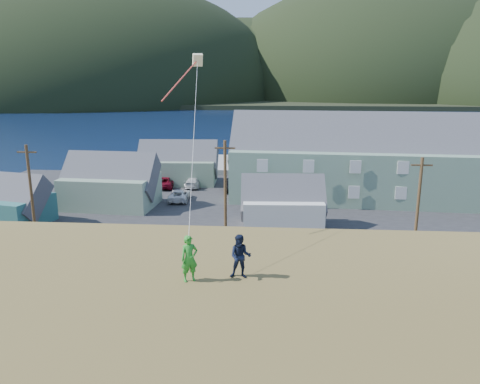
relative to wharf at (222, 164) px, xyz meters
name	(u,v)px	position (x,y,z in m)	size (l,w,h in m)	color
ground	(241,264)	(6.00, -40.00, -0.45)	(900.00, 900.00, 0.00)	#0A1638
grass_strip	(239,274)	(6.00, -42.00, -0.40)	(110.00, 8.00, 0.10)	#4C3D19
waterfront_lot	(252,205)	(6.00, -23.00, -0.39)	(72.00, 36.00, 0.12)	#28282B
wharf	(222,164)	(0.00, 0.00, 0.00)	(26.00, 14.00, 0.90)	gray
far_shore	(272,94)	(6.00, 290.00, 0.55)	(900.00, 320.00, 2.00)	black
far_hills	(326,96)	(41.59, 239.38, 1.55)	(760.00, 265.00, 143.00)	black
lodge	(383,160)	(21.19, -19.16, 4.36)	(36.15, 12.23, 12.51)	slate
shed_teal	(6,202)	(-17.76, -31.75, 1.89)	(8.92, 7.04, 6.24)	#2A5F63
shed_palegreen_near	(111,183)	(-9.71, -24.67, 2.36)	(10.69, 7.18, 7.48)	slate
shed_white	(283,204)	(9.36, -30.94, 1.99)	(8.18, 5.66, 6.34)	silver
shed_palegreen_far	(178,164)	(-4.61, -12.21, 2.31)	(10.94, 6.50, 7.23)	slate
utility_poles	(217,202)	(3.96, -38.50, 4.13)	(31.26, 0.24, 9.44)	#47331E
parked_cars	(194,187)	(-1.58, -17.81, 0.37)	(24.04, 12.81, 1.56)	silver
kite_flyer_green	(189,259)	(5.53, -58.86, 7.60)	(0.62, 0.41, 1.70)	#278F28
kite_flyer_navy	(240,257)	(7.33, -58.46, 7.57)	(0.80, 0.62, 1.65)	black
kite_rig	(195,65)	(4.72, -51.93, 14.43)	(1.00, 3.90, 9.57)	#F2E9B8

